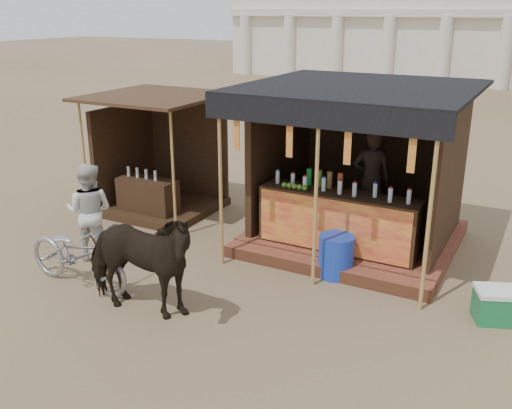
{
  "coord_description": "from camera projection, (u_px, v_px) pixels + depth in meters",
  "views": [
    {
      "loc": [
        3.89,
        -5.68,
        3.95
      ],
      "look_at": [
        0.0,
        1.6,
        1.1
      ],
      "focal_mm": 40.0,
      "sensor_mm": 36.0,
      "label": 1
    }
  ],
  "objects": [
    {
      "name": "motorbike",
      "position": [
        77.0,
        255.0,
        8.4
      ],
      "size": [
        1.95,
        0.76,
        1.01
      ],
      "primitive_type": "imported",
      "rotation": [
        0.0,
        0.0,
        1.52
      ],
      "color": "#97969E",
      "rests_on": "ground"
    },
    {
      "name": "ground",
      "position": [
        201.0,
        315.0,
        7.76
      ],
      "size": [
        120.0,
        120.0,
        0.0
      ],
      "primitive_type": "plane",
      "color": "#846B4C",
      "rests_on": "ground"
    },
    {
      "name": "blue_barrel",
      "position": [
        336.0,
        256.0,
        8.79
      ],
      "size": [
        0.66,
        0.66,
        0.66
      ],
      "primitive_type": "cylinder",
      "rotation": [
        0.0,
        0.0,
        -0.24
      ],
      "color": "#1839B7",
      "rests_on": "ground"
    },
    {
      "name": "main_stall",
      "position": [
        356.0,
        188.0,
        9.77
      ],
      "size": [
        3.6,
        3.61,
        2.78
      ],
      "color": "#974E31",
      "rests_on": "ground"
    },
    {
      "name": "cooler",
      "position": [
        500.0,
        305.0,
        7.53
      ],
      "size": [
        0.76,
        0.65,
        0.46
      ],
      "color": "#19743E",
      "rests_on": "ground"
    },
    {
      "name": "cow",
      "position": [
        138.0,
        262.0,
        7.53
      ],
      "size": [
        1.89,
        1.01,
        1.53
      ],
      "primitive_type": "imported",
      "rotation": [
        0.0,
        0.0,
        1.68
      ],
      "color": "black",
      "rests_on": "ground"
    },
    {
      "name": "secondary_stall",
      "position": [
        157.0,
        169.0,
        11.59
      ],
      "size": [
        2.4,
        2.4,
        2.38
      ],
      "color": "#392314",
      "rests_on": "ground"
    },
    {
      "name": "bystander",
      "position": [
        90.0,
        212.0,
        9.28
      ],
      "size": [
        0.96,
        0.86,
        1.62
      ],
      "primitive_type": "imported",
      "rotation": [
        0.0,
        0.0,
        3.52
      ],
      "color": "silver",
      "rests_on": "ground"
    },
    {
      "name": "background_building",
      "position": [
        460.0,
        7.0,
        32.3
      ],
      "size": [
        26.0,
        7.45,
        8.18
      ],
      "color": "silver",
      "rests_on": "ground"
    },
    {
      "name": "red_crate",
      "position": [
        501.0,
        303.0,
        7.78
      ],
      "size": [
        0.38,
        0.4,
        0.28
      ],
      "primitive_type": "cube",
      "rotation": [
        0.0,
        0.0,
        -0.07
      ],
      "color": "maroon",
      "rests_on": "ground"
    }
  ]
}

